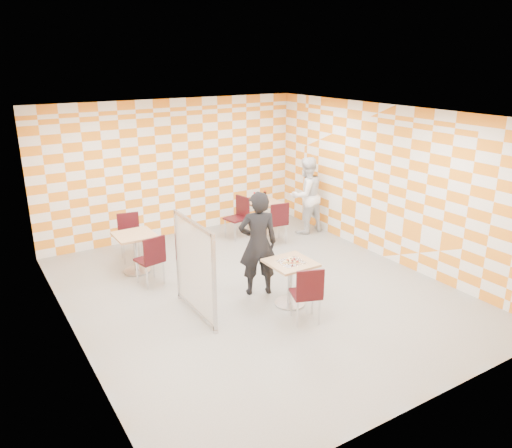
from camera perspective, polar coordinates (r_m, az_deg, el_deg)
The scene contains 15 objects.
room_shell at distance 8.57m, azimuth -1.78°, elevation 2.73°, with size 7.00×7.00×7.00m.
main_table at distance 8.06m, azimuth 3.94°, elevation -5.90°, with size 0.70×0.70×0.75m.
second_table at distance 11.26m, azimuth 0.78°, elevation 1.41°, with size 0.70×0.70×0.75m.
empty_table at distance 9.50m, azimuth -13.64°, elevation -2.49°, with size 0.70×0.70×0.75m.
chair_main_front at distance 7.50m, azimuth 5.93°, elevation -7.62°, with size 0.54×0.55×0.92m.
chair_second_front at distance 10.61m, azimuth 2.47°, elevation 0.51°, with size 0.47×0.48×0.92m.
chair_second_side at distance 11.00m, azimuth -1.95°, elevation 1.18°, with size 0.50×0.49×0.92m.
chair_empty_near at distance 8.86m, azimuth -11.81°, elevation -3.66°, with size 0.49×0.50×0.92m.
chair_empty_far at distance 10.13m, azimuth -14.24°, elevation -0.97°, with size 0.49×0.49×0.92m.
partition at distance 7.67m, azimuth -7.02°, elevation -5.03°, with size 0.08×1.38×1.55m.
man_dark at distance 8.28m, azimuth 0.23°, elevation -2.26°, with size 0.65×0.43×1.79m, color black.
man_white at distance 11.29m, azimuth 5.74°, elevation 3.28°, with size 0.85×0.66×1.74m, color white.
pizza_on_foil at distance 7.94m, azimuth 4.05°, elevation -4.24°, with size 0.40×0.40×0.04m.
sport_bottle at distance 11.22m, azimuth -0.19°, elevation 3.11°, with size 0.06×0.06×0.20m.
soda_bottle at distance 11.25m, azimuth 1.03°, elevation 3.22°, with size 0.07×0.07×0.23m.
Camera 1 is at (-4.10, -6.60, 3.86)m, focal length 35.00 mm.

